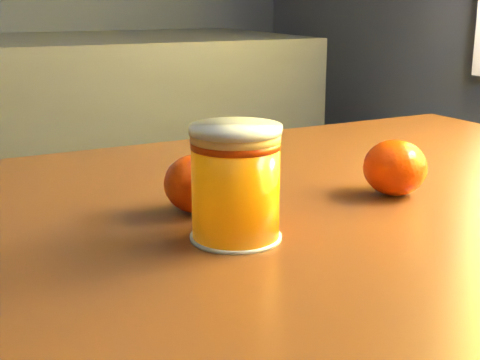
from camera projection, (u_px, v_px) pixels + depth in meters
name	position (u px, v px, depth m)	size (l,w,h in m)	color
table	(299.00, 300.00, 0.70)	(1.08, 0.78, 0.79)	brown
juice_glass	(236.00, 184.00, 0.58)	(0.08, 0.08, 0.10)	orange
orange_front	(197.00, 184.00, 0.66)	(0.07, 0.07, 0.06)	#DB3904
orange_back	(395.00, 168.00, 0.71)	(0.07, 0.07, 0.06)	#DB3904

